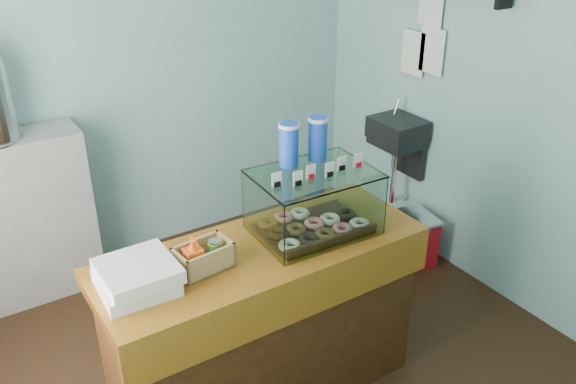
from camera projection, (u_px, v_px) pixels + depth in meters
ground at (242, 361)px, 3.48m from camera, size 3.50×3.50×0.00m
room_shell at (233, 67)px, 2.71m from camera, size 3.54×3.04×2.82m
counter at (263, 322)px, 3.08m from camera, size 1.60×0.60×0.90m
back_shelf at (8, 224)px, 3.77m from camera, size 1.00×0.32×1.10m
display_case at (311, 197)px, 2.96m from camera, size 0.59×0.45×0.53m
condiment_crate at (202, 257)px, 2.69m from camera, size 0.26×0.18×0.18m
pastry_boxes at (137, 277)px, 2.56m from camera, size 0.32×0.32×0.12m
red_cooler at (404, 241)px, 4.29m from camera, size 0.46×0.37×0.36m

